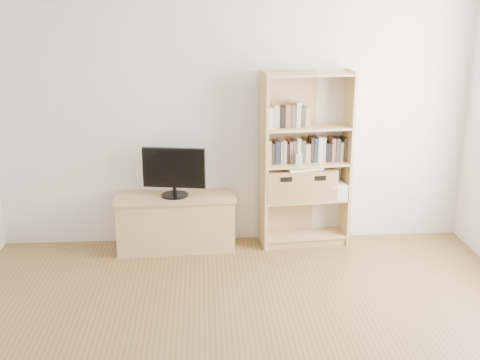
{
  "coord_description": "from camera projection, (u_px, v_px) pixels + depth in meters",
  "views": [
    {
      "loc": [
        -0.3,
        -3.09,
        2.32
      ],
      "look_at": [
        0.02,
        1.9,
        0.79
      ],
      "focal_mm": 45.0,
      "sensor_mm": 36.0,
      "label": 1
    }
  ],
  "objects": [
    {
      "name": "back_wall",
      "position": [
        234.0,
        110.0,
        5.65
      ],
      "size": [
        4.5,
        0.02,
        2.6
      ],
      "primitive_type": "cube",
      "color": "silver",
      "rests_on": "floor"
    },
    {
      "name": "books_row_upper",
      "position": [
        287.0,
        116.0,
        5.55
      ],
      "size": [
        0.4,
        0.2,
        0.2
      ],
      "primitive_type": "cube",
      "rotation": [
        0.0,
        0.0,
        0.15
      ],
      "color": "#9F8257",
      "rests_on": "bookshelf"
    },
    {
      "name": "baby_monitor",
      "position": [
        299.0,
        159.0,
        5.57
      ],
      "size": [
        0.06,
        0.05,
        0.11
      ],
      "primitive_type": "cube",
      "rotation": [
        0.0,
        0.0,
        -0.25
      ],
      "color": "white",
      "rests_on": "bookshelf"
    },
    {
      "name": "magazine_stack",
      "position": [
        334.0,
        190.0,
        5.81
      ],
      "size": [
        0.22,
        0.3,
        0.13
      ],
      "primitive_type": "cube",
      "rotation": [
        0.0,
        0.0,
        0.1
      ],
      "color": "beige",
      "rests_on": "bookshelf"
    },
    {
      "name": "books_row_mid",
      "position": [
        306.0,
        149.0,
        5.67
      ],
      "size": [
        0.91,
        0.24,
        0.24
      ],
      "primitive_type": "cube",
      "rotation": [
        0.0,
        0.0,
        0.08
      ],
      "color": "#9F8257",
      "rests_on": "bookshelf"
    },
    {
      "name": "basket_right",
      "position": [
        316.0,
        182.0,
        5.76
      ],
      "size": [
        0.38,
        0.33,
        0.29
      ],
      "primitive_type": "cube",
      "rotation": [
        0.0,
        0.0,
        0.11
      ],
      "color": "brown",
      "rests_on": "bookshelf"
    },
    {
      "name": "tv_stand",
      "position": [
        176.0,
        223.0,
        5.73
      ],
      "size": [
        1.11,
        0.47,
        0.5
      ],
      "primitive_type": "cube",
      "rotation": [
        0.0,
        0.0,
        0.05
      ],
      "color": "tan",
      "rests_on": "floor"
    },
    {
      "name": "laptop",
      "position": [
        302.0,
        167.0,
        5.68
      ],
      "size": [
        0.38,
        0.31,
        0.03
      ],
      "primitive_type": "cube",
      "rotation": [
        0.0,
        0.0,
        0.24
      ],
      "color": "white",
      "rests_on": "basket_left"
    },
    {
      "name": "bookshelf",
      "position": [
        306.0,
        160.0,
        5.68
      ],
      "size": [
        0.86,
        0.38,
        1.68
      ],
      "primitive_type": "cube",
      "rotation": [
        0.0,
        0.0,
        0.1
      ],
      "color": "tan",
      "rests_on": "floor"
    },
    {
      "name": "basket_left",
      "position": [
        282.0,
        184.0,
        5.71
      ],
      "size": [
        0.39,
        0.33,
        0.3
      ],
      "primitive_type": "cube",
      "rotation": [
        0.0,
        0.0,
        0.1
      ],
      "color": "brown",
      "rests_on": "bookshelf"
    },
    {
      "name": "television",
      "position": [
        174.0,
        173.0,
        5.58
      ],
      "size": [
        0.58,
        0.14,
        0.46
      ],
      "primitive_type": "cube",
      "rotation": [
        0.0,
        0.0,
        -0.17
      ],
      "color": "black",
      "rests_on": "tv_stand"
    }
  ]
}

